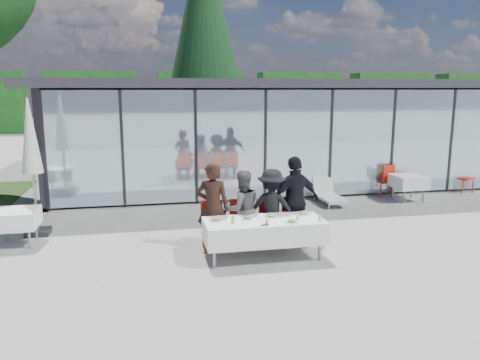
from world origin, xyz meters
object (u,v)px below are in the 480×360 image
Objects in this scene: plate_a at (215,220)px; plate_c at (271,216)px; diner_d at (295,201)px; diner_chair_b at (241,221)px; plate_b at (247,218)px; lounger at (328,194)px; spare_table_right at (409,182)px; diner_chair_d at (293,218)px; plate_extra at (292,221)px; diner_chair_a at (212,222)px; dining_table at (264,231)px; conifer_tree at (204,24)px; juice_bottle at (233,220)px; folded_eyeglasses at (265,225)px; diner_chair_c at (270,219)px; spare_chair_a at (462,175)px; spare_chair_b at (386,179)px; market_umbrella at (31,145)px; diner_b at (242,209)px; plate_d at (301,214)px; diner_a at (213,207)px.

plate_a and plate_c have the same top height.
diner_d is 0.83m from plate_c.
diner_chair_b is 0.69m from plate_b.
plate_b is 0.20× the size of lounger.
plate_a is at bearing -149.78° from spare_table_right.
diner_chair_d is at bearing -146.38° from spare_table_right.
diner_chair_a is at bearing 142.56° from plate_extra.
diner_chair_d is at bearing 30.11° from plate_b.
conifer_tree reaches higher than dining_table.
juice_bottle is 0.60m from folded_eyeglasses.
diner_chair_b is 0.53× the size of diner_d.
diner_chair_c is 1.20m from folded_eyeglasses.
lounger is (2.87, 3.91, -0.28)m from dining_table.
juice_bottle is 9.31m from spare_chair_a.
market_umbrella is (-9.41, -1.91, 1.45)m from spare_chair_b.
market_umbrella is 0.29× the size of conifer_tree.
diner_d is 5.35m from spare_table_right.
dining_table is 8.49× the size of plate_extra.
plate_c and plate_extra have the same top height.
spare_chair_b is (-0.37, 0.62, -0.02)m from spare_table_right.
diner_b is 6.02× the size of plate_c.
diner_chair_d reaches higher than plate_a.
diner_chair_a is at bearing 86.91° from plate_a.
diner_chair_b is 3.66× the size of plate_extra.
spare_chair_a is (8.41, 4.32, -0.24)m from plate_a.
conifer_tree is at bearing 90.84° from plate_d.
conifer_tree is at bearing 103.48° from lounger.
plate_d is 0.31× the size of spare_table_right.
market_umbrella is (-4.27, 1.64, 1.45)m from diner_chair_b.
diner_chair_a is 9.15m from spare_chair_a.
lounger is at bearing 60.08° from plate_extra.
plate_a is at bearing 173.75° from dining_table.
diner_a is 1.18m from plate_c.
spare_chair_a is (8.38, 3.77, -0.35)m from diner_a.
juice_bottle is 0.10× the size of lounger.
diner_chair_d is 5.81m from market_umbrella.
juice_bottle is (-0.33, -0.88, 0.28)m from diner_chair_b.
diner_b is 1.64× the size of spare_chair_a.
diner_chair_d is at bearing 0.00° from diner_chair_b.
conifer_tree is at bearing 87.16° from folded_eyeglasses.
plate_d is at bearing 179.56° from diner_a.
folded_eyeglasses reaches higher than dining_table.
diner_chair_b is 1.00× the size of diner_chair_d.
diner_chair_c is at bearing -152.87° from spare_chair_a.
lounger is at bearing 54.42° from plate_c.
plate_a is at bearing -93.09° from diner_chair_a.
spare_table_right is (4.90, 2.93, 0.02)m from diner_chair_c.
plate_c is 6.16m from spare_table_right.
plate_d is at bearing -22.37° from market_umbrella.
diner_chair_a is 1.00× the size of diner_chair_d.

